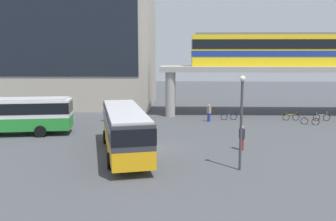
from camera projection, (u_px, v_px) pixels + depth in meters
The scene contains 14 objects.
ground_plane at pixel (159, 123), 36.56m from camera, with size 120.00×120.00×0.00m, color #47494F.
station_building at pixel (72, 47), 49.80m from camera, with size 22.65×15.34×16.25m.
elevated_platform at pixel (297, 73), 41.83m from camera, with size 32.29×6.72×5.66m.
train at pixel (283, 49), 41.46m from camera, with size 21.49×2.96×3.84m.
bus_main at pixel (125, 126), 24.70m from camera, with size 5.14×11.33×3.22m.
bus_secondary at pixel (6, 113), 30.70m from camera, with size 11.30×4.20×3.22m.
bicycle_orange at pixel (291, 117), 37.97m from camera, with size 1.79×0.08×1.04m.
bicycle_silver at pixel (322, 117), 37.75m from camera, with size 1.79×0.16×1.04m.
bicycle_blue at pixel (229, 117), 38.26m from camera, with size 1.79×0.21×1.04m.
bicycle_brown at pixel (310, 121), 35.58m from camera, with size 1.69×0.71×1.04m.
pedestrian_near_building at pixel (105, 114), 37.40m from camera, with size 0.43×0.48×1.60m.
pedestrian_waiting_near_stop at pixel (242, 138), 25.95m from camera, with size 0.40×0.47×1.82m.
pedestrian_walking_across at pixel (209, 113), 37.20m from camera, with size 0.45×0.47×1.83m.
lamp_post at pixel (241, 115), 21.00m from camera, with size 0.36×0.36×5.74m.
Camera 1 is at (1.98, -25.89, 6.89)m, focal length 37.76 mm.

